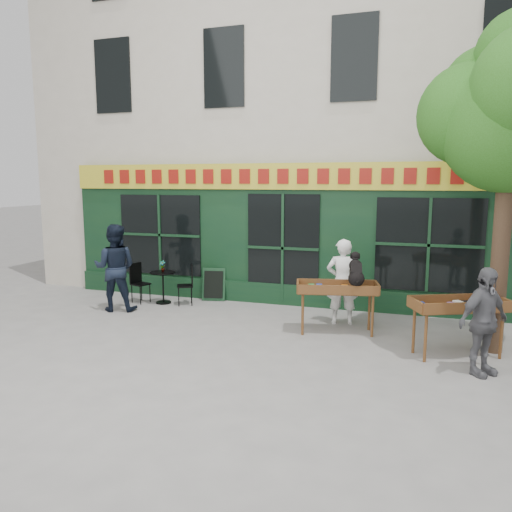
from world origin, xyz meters
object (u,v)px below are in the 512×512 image
object	(u,v)px
dog	(356,268)
book_cart_right	(458,308)
book_cart_center	(337,291)
man_left	(115,268)
man_right	(483,322)
woman	(342,282)
bistro_table	(163,281)

from	to	relation	value
dog	book_cart_right	bearing A→B (deg)	-32.35
book_cart_center	man_left	xyz separation A→B (m)	(-5.00, 0.12, 0.15)
book_cart_center	man_right	bearing A→B (deg)	-43.49
book_cart_center	woman	world-z (taller)	woman
woman	book_cart_right	size ratio (longest dim) A/B	1.08
book_cart_right	man_right	world-z (taller)	man_right
woman	book_cart_center	bearing A→B (deg)	76.94
book_cart_right	man_right	xyz separation A→B (m)	(0.30, -0.75, 0.00)
man_right	man_left	world-z (taller)	man_left
dog	book_cart_right	world-z (taller)	dog
dog	man_left	xyz separation A→B (m)	(-5.35, 0.17, -0.31)
woman	man_right	world-z (taller)	woman
man_right	bistro_table	xyz separation A→B (m)	(-6.71, 2.44, -0.28)
book_cart_center	book_cart_right	xyz separation A→B (m)	(2.11, -0.67, 0.00)
man_right	dog	bearing A→B (deg)	101.64
dog	man_right	bearing A→B (deg)	-46.59
book_cart_center	man_left	size ratio (longest dim) A/B	0.82
dog	book_cart_right	distance (m)	1.93
book_cart_right	man_left	size ratio (longest dim) A/B	0.83
dog	bistro_table	world-z (taller)	dog
bistro_table	book_cart_center	bearing A→B (deg)	-13.34
book_cart_center	bistro_table	xyz separation A→B (m)	(-4.30, 1.02, -0.28)
book_cart_center	man_right	xyz separation A→B (m)	(2.41, -1.42, 0.00)
book_cart_center	man_right	distance (m)	2.80
man_right	book_cart_right	bearing A→B (deg)	66.97
bistro_table	man_left	world-z (taller)	man_left
book_cart_center	woman	size ratio (longest dim) A/B	0.92
book_cart_center	woman	xyz separation A→B (m)	(0.00, 0.65, 0.05)
book_cart_center	dog	distance (m)	0.59
dog	woman	world-z (taller)	woman
dog	man_right	xyz separation A→B (m)	(2.06, -1.37, -0.47)
dog	book_cart_right	xyz separation A→B (m)	(1.76, -0.62, -0.47)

